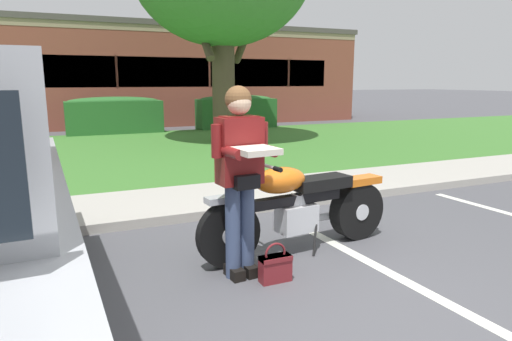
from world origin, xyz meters
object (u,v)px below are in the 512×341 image
(hedge_left, at_px, (115,115))
(motorcycle, at_px, (305,205))
(brick_building, at_px, (103,76))
(handbag, at_px, (275,266))
(hedge_center_left, at_px, (236,111))
(rider_person, at_px, (241,167))

(hedge_left, bearing_deg, motorcycle, -87.45)
(brick_building, bearing_deg, handbag, -91.50)
(motorcycle, relative_size, handbag, 6.23)
(hedge_left, distance_m, brick_building, 6.75)
(motorcycle, relative_size, brick_building, 0.11)
(motorcycle, bearing_deg, hedge_left, 92.55)
(motorcycle, xyz_separation_m, handbag, (-0.63, -0.58, -0.34))
(handbag, height_order, hedge_center_left, hedge_center_left)
(motorcycle, distance_m, hedge_center_left, 12.05)
(motorcycle, xyz_separation_m, rider_person, (-0.86, -0.35, 0.53))
(rider_person, distance_m, hedge_left, 11.80)
(motorcycle, bearing_deg, handbag, -137.52)
(hedge_center_left, bearing_deg, brick_building, 120.55)
(handbag, bearing_deg, brick_building, 88.50)
(rider_person, height_order, hedge_center_left, rider_person)
(rider_person, height_order, hedge_left, rider_person)
(rider_person, relative_size, brick_building, 0.08)
(motorcycle, height_order, rider_person, rider_person)
(motorcycle, distance_m, hedge_left, 11.46)
(rider_person, relative_size, handbag, 4.74)
(hedge_left, bearing_deg, brick_building, 86.80)
(handbag, xyz_separation_m, hedge_left, (0.12, 12.02, 0.51))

